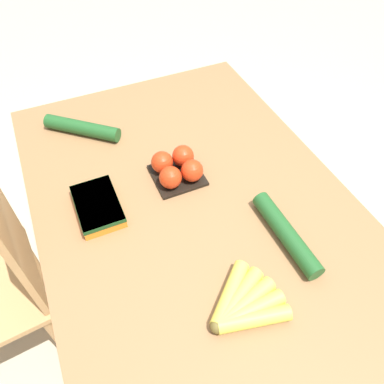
{
  "coord_description": "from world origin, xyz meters",
  "views": [
    {
      "loc": [
        -0.68,
        0.3,
        1.66
      ],
      "look_at": [
        0.0,
        0.0,
        0.81
      ],
      "focal_mm": 35.0,
      "sensor_mm": 36.0,
      "label": 1
    }
  ],
  "objects_px": {
    "tomato_pack": "(177,168)",
    "cucumber_near": "(286,233)",
    "banana_bunch": "(243,306)",
    "cucumber_far": "(82,128)",
    "carrot_bag": "(98,206)"
  },
  "relations": [
    {
      "from": "tomato_pack",
      "to": "cucumber_near",
      "type": "relative_size",
      "value": 0.55
    },
    {
      "from": "banana_bunch",
      "to": "tomato_pack",
      "type": "height_order",
      "value": "tomato_pack"
    },
    {
      "from": "tomato_pack",
      "to": "cucumber_far",
      "type": "bearing_deg",
      "value": 34.49
    },
    {
      "from": "carrot_bag",
      "to": "cucumber_near",
      "type": "xyz_separation_m",
      "value": [
        -0.31,
        -0.45,
        0.0
      ]
    },
    {
      "from": "banana_bunch",
      "to": "tomato_pack",
      "type": "xyz_separation_m",
      "value": [
        0.48,
        -0.03,
        0.02
      ]
    },
    {
      "from": "tomato_pack",
      "to": "carrot_bag",
      "type": "height_order",
      "value": "tomato_pack"
    },
    {
      "from": "cucumber_near",
      "to": "cucumber_far",
      "type": "bearing_deg",
      "value": 31.37
    },
    {
      "from": "banana_bunch",
      "to": "cucumber_far",
      "type": "xyz_separation_m",
      "value": [
        0.81,
        0.2,
        0.01
      ]
    },
    {
      "from": "banana_bunch",
      "to": "cucumber_near",
      "type": "relative_size",
      "value": 0.7
    },
    {
      "from": "tomato_pack",
      "to": "cucumber_near",
      "type": "xyz_separation_m",
      "value": [
        -0.35,
        -0.18,
        -0.01
      ]
    },
    {
      "from": "banana_bunch",
      "to": "cucumber_near",
      "type": "height_order",
      "value": "cucumber_near"
    },
    {
      "from": "tomato_pack",
      "to": "cucumber_far",
      "type": "relative_size",
      "value": 0.63
    },
    {
      "from": "cucumber_far",
      "to": "tomato_pack",
      "type": "bearing_deg",
      "value": -145.51
    },
    {
      "from": "tomato_pack",
      "to": "carrot_bag",
      "type": "distance_m",
      "value": 0.27
    },
    {
      "from": "cucumber_far",
      "to": "banana_bunch",
      "type": "bearing_deg",
      "value": -165.91
    }
  ]
}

